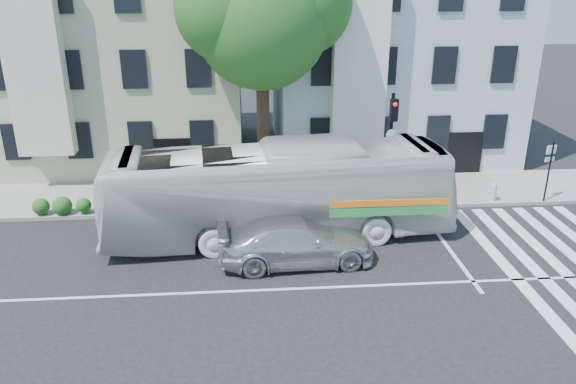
{
  "coord_description": "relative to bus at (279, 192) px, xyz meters",
  "views": [
    {
      "loc": [
        -0.78,
        -15.41,
        9.48
      ],
      "look_at": [
        0.61,
        2.35,
        2.4
      ],
      "focal_mm": 35.0,
      "sensor_mm": 36.0,
      "label": 1
    }
  ],
  "objects": [
    {
      "name": "ground",
      "position": [
        -0.39,
        -3.89,
        -1.8
      ],
      "size": [
        120.0,
        120.0,
        0.0
      ],
      "primitive_type": "plane",
      "color": "black",
      "rests_on": "ground"
    },
    {
      "name": "sidewalk_far",
      "position": [
        -0.39,
        4.11,
        -1.72
      ],
      "size": [
        80.0,
        4.0,
        0.15
      ],
      "primitive_type": "cube",
      "color": "gray",
      "rests_on": "ground"
    },
    {
      "name": "building_left",
      "position": [
        -7.39,
        11.11,
        3.7
      ],
      "size": [
        12.0,
        10.0,
        11.0
      ],
      "primitive_type": "cube",
      "color": "#ABAF93",
      "rests_on": "ground"
    },
    {
      "name": "building_right",
      "position": [
        6.61,
        11.11,
        3.7
      ],
      "size": [
        12.0,
        10.0,
        11.0
      ],
      "primitive_type": "cube",
      "color": "#A4B5C3",
      "rests_on": "ground"
    },
    {
      "name": "street_tree",
      "position": [
        -0.33,
        4.84,
        6.03
      ],
      "size": [
        7.3,
        5.9,
        11.1
      ],
      "color": "#2D2116",
      "rests_on": "ground"
    },
    {
      "name": "bus",
      "position": [
        0.0,
        0.0,
        0.0
      ],
      "size": [
        4.08,
        13.12,
        3.6
      ],
      "primitive_type": "imported",
      "rotation": [
        0.0,
        0.0,
        1.65
      ],
      "color": "silver",
      "rests_on": "ground"
    },
    {
      "name": "sedan",
      "position": [
        0.46,
        -2.09,
        -1.02
      ],
      "size": [
        2.52,
        5.51,
        1.56
      ],
      "primitive_type": "imported",
      "rotation": [
        0.0,
        0.0,
        1.63
      ],
      "color": "silver",
      "rests_on": "ground"
    },
    {
      "name": "hedge",
      "position": [
        -5.32,
        2.41,
        -1.3
      ],
      "size": [
        8.53,
        2.09,
        0.7
      ],
      "primitive_type": null,
      "rotation": [
        0.0,
        0.0,
        -0.15
      ],
      "color": "#205E1E",
      "rests_on": "sidewalk_far"
    },
    {
      "name": "traffic_signal",
      "position": [
        5.06,
        3.5,
        1.21
      ],
      "size": [
        0.49,
        0.55,
        4.66
      ],
      "rotation": [
        0.0,
        0.0,
        0.13
      ],
      "color": "black",
      "rests_on": "ground"
    },
    {
      "name": "fire_hydrant",
      "position": [
        9.42,
        2.41,
        -1.24
      ],
      "size": [
        0.45,
        0.26,
        0.8
      ],
      "rotation": [
        0.0,
        0.0,
        -0.17
      ],
      "color": "silver",
      "rests_on": "sidewalk_far"
    },
    {
      "name": "far_sign_pole",
      "position": [
        11.64,
        2.25,
        0.02
      ],
      "size": [
        0.47,
        0.22,
        2.66
      ],
      "rotation": [
        0.0,
        0.0,
        0.26
      ],
      "color": "black",
      "rests_on": "sidewalk_far"
    }
  ]
}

